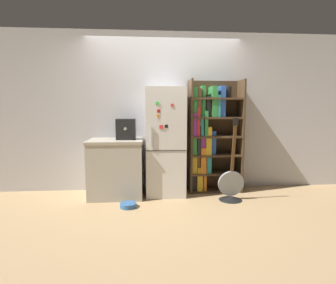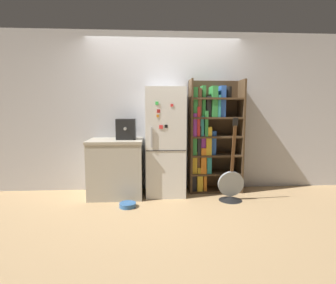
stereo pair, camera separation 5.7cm
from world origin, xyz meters
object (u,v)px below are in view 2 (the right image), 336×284
object	(u,v)px
refrigerator	(165,142)
pet_bowl	(128,205)
guitar	(231,189)
espresso_machine	(126,129)
bookshelf	(209,136)

from	to	relation	value
refrigerator	pet_bowl	distance (m)	1.13
guitar	pet_bowl	bearing A→B (deg)	-173.11
refrigerator	pet_bowl	world-z (taller)	refrigerator
espresso_machine	pet_bowl	distance (m)	1.16
espresso_machine	pet_bowl	world-z (taller)	espresso_machine
espresso_machine	bookshelf	bearing A→B (deg)	5.18
guitar	bookshelf	bearing A→B (deg)	114.58
bookshelf	pet_bowl	bearing A→B (deg)	-151.31
bookshelf	espresso_machine	world-z (taller)	bookshelf
bookshelf	espresso_machine	xyz separation A→B (m)	(-1.33, -0.12, 0.14)
refrigerator	pet_bowl	xyz separation A→B (m)	(-0.55, -0.57, -0.80)
espresso_machine	guitar	bearing A→B (deg)	-14.14
bookshelf	guitar	xyz separation A→B (m)	(0.23, -0.51, -0.73)
refrigerator	bookshelf	distance (m)	0.74
espresso_machine	guitar	xyz separation A→B (m)	(1.56, -0.39, -0.87)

